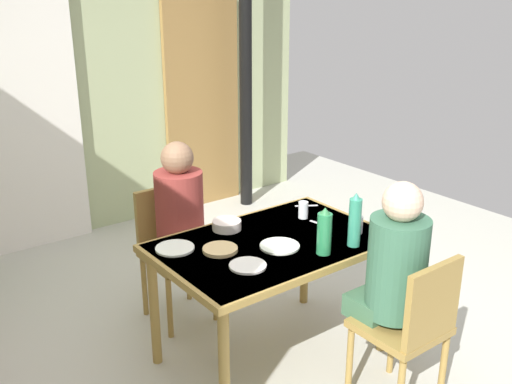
{
  "coord_description": "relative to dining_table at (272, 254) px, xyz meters",
  "views": [
    {
      "loc": [
        -1.69,
        -2.26,
        2.11
      ],
      "look_at": [
        0.19,
        0.22,
        1.0
      ],
      "focal_mm": 41.11,
      "sensor_mm": 36.0,
      "label": 1
    }
  ],
  "objects": [
    {
      "name": "ground_plane",
      "position": [
        -0.19,
        -0.07,
        -0.67
      ],
      "size": [
        6.76,
        6.76,
        0.0
      ],
      "primitive_type": "plane",
      "color": "beige"
    },
    {
      "name": "drinking_glass_by_far_diner",
      "position": [
        0.37,
        0.16,
        0.13
      ],
      "size": [
        0.06,
        0.06,
        0.1
      ],
      "primitive_type": "cylinder",
      "color": "silver",
      "rests_on": "dining_table"
    },
    {
      "name": "bread_plate_sliced",
      "position": [
        -0.3,
        0.07,
        0.09
      ],
      "size": [
        0.19,
        0.19,
        0.02
      ],
      "primitive_type": "cylinder",
      "color": "#DBB77A",
      "rests_on": "dining_table"
    },
    {
      "name": "person_near_diner",
      "position": [
        0.28,
        -0.64,
        0.11
      ],
      "size": [
        0.3,
        0.37,
        0.77
      ],
      "color": "#3D684A",
      "rests_on": "ground_plane"
    },
    {
      "name": "curtain_panel",
      "position": [
        -0.59,
        2.43,
        0.55
      ],
      "size": [
        0.9,
        0.03,
        2.43
      ],
      "primitive_type": "cube",
      "color": "white",
      "rests_on": "ground_plane"
    },
    {
      "name": "stove_pipe_column",
      "position": [
        1.41,
        2.18,
        0.78
      ],
      "size": [
        0.12,
        0.12,
        2.9
      ],
      "primitive_type": "cylinder",
      "color": "black",
      "rests_on": "ground_plane"
    },
    {
      "name": "dinner_plate_near_right",
      "position": [
        -0.01,
        -0.08,
        0.09
      ],
      "size": [
        0.22,
        0.22,
        0.01
      ],
      "primitive_type": "cylinder",
      "color": "white",
      "rests_on": "dining_table"
    },
    {
      "name": "wall_back",
      "position": [
        -0.19,
        2.53,
        0.78
      ],
      "size": [
        4.77,
        0.1,
        2.9
      ],
      "primitive_type": "cube",
      "color": "#A5B181",
      "rests_on": "ground_plane"
    },
    {
      "name": "chair_far_diner",
      "position": [
        -0.21,
        0.78,
        -0.17
      ],
      "size": [
        0.4,
        0.4,
        0.87
      ],
      "rotation": [
        0.0,
        0.0,
        3.14
      ],
      "color": "olive",
      "rests_on": "ground_plane"
    },
    {
      "name": "water_bottle_green_far",
      "position": [
        0.32,
        -0.31,
        0.22
      ],
      "size": [
        0.07,
        0.07,
        0.31
      ],
      "color": "#349071",
      "rests_on": "dining_table"
    },
    {
      "name": "dinner_plate_far_center",
      "position": [
        -0.29,
        -0.17,
        0.09
      ],
      "size": [
        0.19,
        0.19,
        0.01
      ],
      "primitive_type": "cylinder",
      "color": "white",
      "rests_on": "dining_table"
    },
    {
      "name": "cutlery_knife_near",
      "position": [
        0.38,
        0.02,
        0.08
      ],
      "size": [
        0.04,
        0.15,
        0.0
      ],
      "primitive_type": "cube",
      "rotation": [
        0.0,
        0.0,
        1.75
      ],
      "color": "silver",
      "rests_on": "dining_table"
    },
    {
      "name": "serving_bowl_center",
      "position": [
        -0.11,
        0.29,
        0.11
      ],
      "size": [
        0.17,
        0.17,
        0.05
      ],
      "primitive_type": "cylinder",
      "color": "silver",
      "rests_on": "dining_table"
    },
    {
      "name": "door_wooden",
      "position": [
        1.09,
        2.45,
        0.33
      ],
      "size": [
        0.8,
        0.05,
        2.0
      ],
      "primitive_type": "cube",
      "color": "olive",
      "rests_on": "ground_plane"
    },
    {
      "name": "chair_near_diner",
      "position": [
        0.28,
        -0.78,
        -0.17
      ],
      "size": [
        0.4,
        0.4,
        0.87
      ],
      "color": "olive",
      "rests_on": "ground_plane"
    },
    {
      "name": "water_bottle_green_near",
      "position": [
        0.12,
        -0.29,
        0.2
      ],
      "size": [
        0.08,
        0.08,
        0.26
      ],
      "color": "#277C49",
      "rests_on": "dining_table"
    },
    {
      "name": "person_far_diner",
      "position": [
        -0.21,
        0.64,
        0.11
      ],
      "size": [
        0.3,
        0.37,
        0.77
      ],
      "rotation": [
        0.0,
        0.0,
        3.14
      ],
      "color": "maroon",
      "rests_on": "ground_plane"
    },
    {
      "name": "drinking_glass_by_near_diner",
      "position": [
        0.47,
        -0.2,
        0.13
      ],
      "size": [
        0.06,
        0.06,
        0.1
      ],
      "primitive_type": "cylinder",
      "color": "silver",
      "rests_on": "dining_table"
    },
    {
      "name": "dining_table",
      "position": [
        0.0,
        0.0,
        0.0
      ],
      "size": [
        1.29,
        0.85,
        0.75
      ],
      "color": "olive",
      "rests_on": "ground_plane"
    },
    {
      "name": "cutlery_fork_near",
      "position": [
        0.52,
        0.3,
        0.08
      ],
      "size": [
        0.14,
        0.09,
        0.0
      ],
      "primitive_type": "cube",
      "rotation": [
        0.0,
        0.0,
        2.58
      ],
      "color": "silver",
      "rests_on": "dining_table"
    },
    {
      "name": "dinner_plate_near_left",
      "position": [
        -0.49,
        0.24,
        0.09
      ],
      "size": [
        0.21,
        0.21,
        0.01
      ],
      "primitive_type": "cylinder",
      "color": "white",
      "rests_on": "dining_table"
    }
  ]
}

